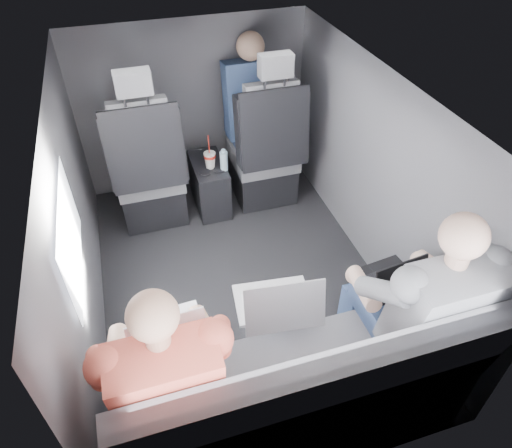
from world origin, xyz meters
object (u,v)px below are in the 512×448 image
object	(u,v)px
soda_cup	(210,159)
passenger_front_right	(251,101)
rear_bench	(300,396)
passenger_rear_left	(168,374)
laptop_white	(168,333)
laptop_silver	(277,303)
laptop_black	(390,278)
front_seat_left	(149,176)
center_console	(210,185)
passenger_rear_right	(417,306)
water_bottle	(224,161)
front_seat_right	(265,157)

from	to	relation	value
soda_cup	passenger_front_right	xyz separation A→B (m)	(0.40, 0.27, 0.29)
rear_bench	passenger_rear_left	xyz separation A→B (m)	(-0.57, 0.10, 0.32)
laptop_white	laptop_silver	size ratio (longest dim) A/B	0.86
laptop_white	laptop_black	distance (m)	1.11
front_seat_left	center_console	size ratio (longest dim) A/B	2.64
passenger_rear_right	laptop_black	bearing A→B (deg)	95.38
rear_bench	laptop_white	bearing A→B (deg)	151.31
laptop_white	passenger_rear_right	distance (m)	1.15
front_seat_left	passenger_front_right	distance (m)	0.97
rear_bench	soda_cup	bearing A→B (deg)	89.77
center_console	water_bottle	xyz separation A→B (m)	(0.10, -0.12, 0.28)
laptop_black	passenger_rear_right	world-z (taller)	passenger_rear_right
front_seat_left	soda_cup	size ratio (longest dim) A/B	4.66
front_seat_left	laptop_white	world-z (taller)	front_seat_left
rear_bench	laptop_silver	world-z (taller)	rear_bench
passenger_rear_left	front_seat_right	bearing A→B (deg)	60.62
soda_cup	laptop_black	xyz separation A→B (m)	(0.57, -1.59, 0.16)
passenger_rear_left	soda_cup	bearing A→B (deg)	72.19
laptop_white	laptop_silver	distance (m)	0.52
laptop_white	passenger_front_right	world-z (taller)	passenger_front_right
laptop_white	passenger_rear_right	xyz separation A→B (m)	(1.13, -0.20, 0.01)
rear_bench	center_console	bearing A→B (deg)	90.00
soda_cup	front_seat_right	bearing A→B (deg)	2.17
front_seat_left	rear_bench	bearing A→B (deg)	-76.69
laptop_black	soda_cup	bearing A→B (deg)	109.81
front_seat_left	water_bottle	world-z (taller)	front_seat_left
center_console	laptop_silver	bearing A→B (deg)	-90.57
passenger_front_right	laptop_silver	bearing A→B (deg)	-103.04
passenger_front_right	passenger_rear_left	bearing A→B (deg)	-115.39
front_seat_left	water_bottle	distance (m)	0.56
laptop_black	passenger_front_right	bearing A→B (deg)	95.12
laptop_black	laptop_silver	bearing A→B (deg)	178.93
rear_bench	laptop_black	distance (m)	0.73
center_console	passenger_rear_right	xyz separation A→B (m)	(0.60, -1.85, 0.44)
passenger_rear_left	passenger_rear_right	distance (m)	1.17
center_console	water_bottle	size ratio (longest dim) A/B	2.85
water_bottle	front_seat_right	bearing A→B (deg)	12.42
front_seat_left	rear_bench	xyz separation A→B (m)	(0.45, -1.90, -0.09)
soda_cup	laptop_black	distance (m)	1.70
front_seat_right	laptop_white	bearing A→B (deg)	-121.42
front_seat_right	laptop_black	bearing A→B (deg)	-85.38
center_console	laptop_black	xyz separation A→B (m)	(0.58, -1.64, 0.43)
rear_bench	passenger_rear_left	distance (m)	0.66
water_bottle	soda_cup	bearing A→B (deg)	146.84
laptop_silver	front_seat_left	bearing A→B (deg)	105.22
front_seat_right	soda_cup	world-z (taller)	front_seat_right
passenger_front_right	laptop_black	bearing A→B (deg)	-84.88
laptop_silver	passenger_rear_right	size ratio (longest dim) A/B	0.31
rear_bench	passenger_rear_right	size ratio (longest dim) A/B	1.27
front_seat_right	rear_bench	xyz separation A→B (m)	(-0.45, -1.90, -0.09)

